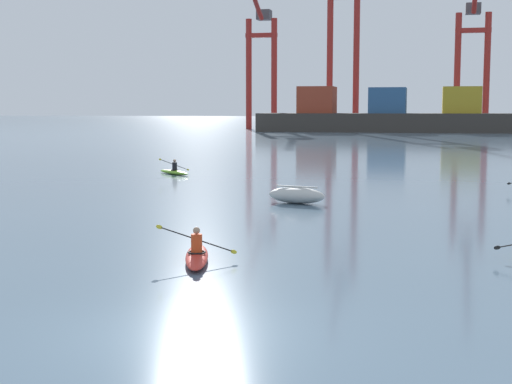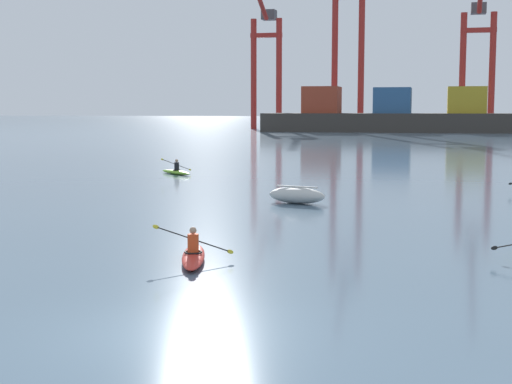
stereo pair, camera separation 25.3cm
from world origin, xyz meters
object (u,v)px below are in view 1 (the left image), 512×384
Objects in this scene: gantry_crane_west_mid at (343,28)px; capsized_dinghy at (297,195)px; gantry_crane_west at (261,53)px; kayak_red at (197,255)px; container_barge at (387,116)px; kayak_lime at (174,172)px; gantry_crane_east_mid at (473,44)px.

capsized_dinghy is (10.92, -114.05, -19.18)m from gantry_crane_west_mid.
gantry_crane_west is 8.51× the size of kayak_red.
container_barge is 90.90m from kayak_lime.
gantry_crane_west_mid is at bearing -177.04° from gantry_crane_east_mid.
kayak_red is (1.17, -115.83, -2.63)m from container_barge.
container_barge is 1.27× the size of gantry_crane_east_mid.
kayak_red is 1.17× the size of kayak_lime.
capsized_dinghy is 0.95× the size of kayak_lime.
container_barge is at bearing 84.74° from kayak_lime.
gantry_crane_east_mid is (41.18, -2.09, 0.87)m from gantry_crane_west.
kayak_red is (27.40, -130.21, -15.13)m from gantry_crane_west.
gantry_crane_west_mid is at bearing -11.13° from gantry_crane_west.
container_barge is 115.86m from kayak_red.
container_barge is at bearing -50.00° from gantry_crane_west_mid.
gantry_crane_west_mid is (16.97, -3.34, 4.23)m from gantry_crane_west.
kayak_red reaches higher than capsized_dinghy.
gantry_crane_east_mid is 106.58m from kayak_lime.
capsized_dinghy is at bearing -96.58° from gantry_crane_east_mid.
capsized_dinghy is at bearing -51.44° from kayak_lime.
gantry_crane_west_mid reaches higher than container_barge.
gantry_crane_west_mid is 103.35m from kayak_lime.
kayak_lime is at bearing 128.56° from capsized_dinghy.
gantry_crane_west_mid reaches higher than gantry_crane_east_mid.
gantry_crane_west is at bearing 101.88° from kayak_red.
gantry_crane_west_mid is at bearing 95.47° from capsized_dinghy.
kayak_red is at bearing -96.14° from gantry_crane_east_mid.
kayak_red is at bearing -78.12° from gantry_crane_west.
container_barge reaches higher than capsized_dinghy.
gantry_crane_west is at bearing 103.36° from capsized_dinghy.
kayak_red is 27.07m from kayak_lime.
gantry_crane_east_mid is 129.85m from kayak_red.
container_barge is 1.21× the size of gantry_crane_west_mid.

